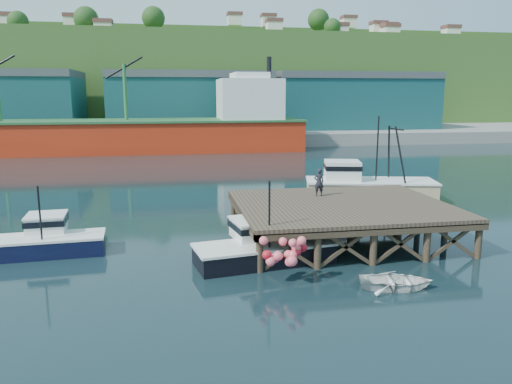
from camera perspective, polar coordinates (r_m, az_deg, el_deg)
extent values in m
plane|color=black|center=(28.45, -0.92, -5.87)|extent=(300.00, 300.00, 0.00)
cube|color=brown|center=(29.29, 9.75, -1.49)|extent=(12.00, 10.00, 0.25)
cube|color=#473828|center=(24.98, 13.49, -4.43)|extent=(12.00, 0.30, 0.35)
cylinder|color=#473828|center=(23.76, 0.42, -7.32)|extent=(0.36, 0.36, 2.60)
cylinder|color=#473828|center=(28.08, 24.06, -5.39)|extent=(0.36, 0.36, 2.60)
cylinder|color=#473828|center=(32.70, -2.59, -2.17)|extent=(0.36, 0.36, 2.60)
cylinder|color=#473828|center=(35.97, 15.73, -1.36)|extent=(0.36, 0.36, 2.60)
cube|color=gray|center=(97.23, -7.59, 6.73)|extent=(160.00, 40.00, 2.00)
cube|color=#18504F|center=(91.97, -7.53, 9.91)|extent=(28.00, 16.00, 9.00)
cube|color=#18504F|center=(98.08, 10.53, 9.89)|extent=(30.00, 16.00, 9.00)
cube|color=red|center=(75.50, -16.01, 6.06)|extent=(55.00, 9.50, 4.40)
cube|color=#26592D|center=(75.34, -16.10, 7.80)|extent=(55.50, 10.00, 0.30)
cube|color=silver|center=(75.87, -0.78, 10.52)|extent=(9.00, 9.00, 6.00)
cube|color=silver|center=(75.90, -0.78, 13.01)|extent=(5.00, 7.00, 1.20)
cylinder|color=black|center=(76.52, 1.50, 14.27)|extent=(0.70, 0.70, 2.50)
cube|color=#2D511E|center=(126.96, -8.35, 12.24)|extent=(220.00, 50.00, 22.00)
cube|color=black|center=(28.59, -22.98, -5.73)|extent=(6.09, 2.54, 0.93)
cube|color=silver|center=(28.46, -23.06, -4.80)|extent=(6.22, 2.59, 0.12)
cube|color=silver|center=(29.38, -22.80, -3.40)|extent=(2.07, 2.07, 0.93)
cube|color=black|center=(29.33, -22.83, -3.01)|extent=(2.18, 2.18, 0.31)
cylinder|color=black|center=(27.55, -23.47, -2.28)|extent=(0.10, 0.10, 2.88)
cube|color=black|center=(25.11, 0.95, -7.08)|extent=(7.13, 3.60, 0.94)
cube|color=silver|center=(24.96, 0.95, -6.01)|extent=(7.27, 3.67, 0.13)
cube|color=silver|center=(25.94, 0.00, -4.31)|extent=(2.60, 2.60, 0.94)
cube|color=black|center=(25.88, 0.00, -3.86)|extent=(2.75, 2.75, 0.31)
cylinder|color=black|center=(23.90, 1.53, -2.67)|extent=(0.10, 0.10, 3.35)
sphere|color=#FF5D6D|center=(22.13, 1.84, -7.77)|extent=(0.44, 0.44, 0.44)
sphere|color=#FF5D6D|center=(22.46, 4.11, -6.94)|extent=(0.44, 0.44, 0.44)
sphere|color=red|center=(21.82, 3.38, -6.91)|extent=(0.44, 0.44, 0.44)
cube|color=tan|center=(40.20, 12.90, 0.07)|extent=(10.29, 5.54, 1.60)
cube|color=silver|center=(40.05, 12.95, 1.26)|extent=(10.51, 5.76, 0.13)
cube|color=silver|center=(39.12, 10.00, 2.26)|extent=(3.17, 3.04, 1.60)
cube|color=black|center=(39.07, 10.02, 2.78)|extent=(3.28, 3.14, 0.36)
cylinder|color=black|center=(39.91, 13.69, 4.61)|extent=(0.12, 0.12, 5.33)
imported|color=white|center=(22.84, 15.70, -9.79)|extent=(3.61, 2.94, 0.66)
imported|color=black|center=(30.94, 7.21, 1.11)|extent=(0.64, 0.43, 1.71)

